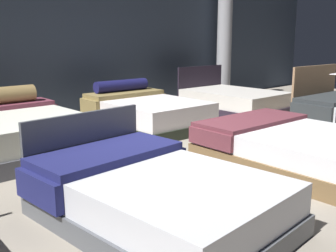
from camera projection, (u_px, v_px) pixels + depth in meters
name	position (u px, v px, depth m)	size (l,w,h in m)	color
ground_plane	(173.00, 166.00, 4.94)	(18.00, 18.00, 0.02)	gray
showroom_back_wall	(35.00, 27.00, 7.07)	(18.00, 0.06, 3.50)	#333D4C
bed_1	(153.00, 195.00, 3.38)	(1.57, 2.17, 0.83)	#4E5157
bed_2	(289.00, 146.00, 4.97)	(1.74, 2.09, 0.49)	brown
bed_5	(16.00, 132.00, 5.46)	(1.70, 2.03, 0.84)	#4C4D56
bed_6	(146.00, 112.00, 7.00)	(1.61, 2.12, 0.78)	black
bed_7	(233.00, 101.00, 8.54)	(1.55, 2.10, 0.92)	black
support_pillar	(225.00, 30.00, 10.02)	(0.37, 0.37, 3.50)	#99999E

